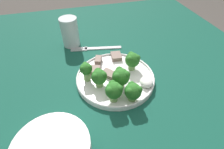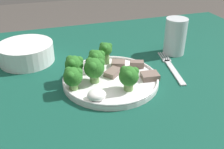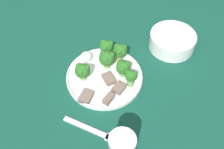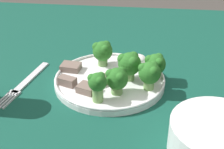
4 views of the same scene
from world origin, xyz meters
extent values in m
cube|color=#114738|center=(0.00, 0.00, 0.73)|extent=(1.33, 1.02, 0.03)
cylinder|color=brown|center=(0.61, -0.45, 0.36)|extent=(0.06, 0.06, 0.72)
cylinder|color=brown|center=(0.61, 0.45, 0.36)|extent=(0.06, 0.06, 0.72)
cylinder|color=white|center=(0.04, 0.04, 0.75)|extent=(0.24, 0.24, 0.01)
torus|color=white|center=(0.04, 0.04, 0.76)|extent=(0.24, 0.24, 0.01)
cube|color=silver|center=(0.22, 0.04, 0.75)|extent=(0.04, 0.14, 0.00)
cube|color=silver|center=(0.24, 0.11, 0.75)|extent=(0.03, 0.02, 0.00)
cube|color=silver|center=(0.25, 0.13, 0.75)|extent=(0.01, 0.05, 0.00)
cube|color=silver|center=(0.25, 0.14, 0.75)|extent=(0.01, 0.05, 0.00)
cube|color=silver|center=(0.24, 0.14, 0.75)|extent=(0.01, 0.05, 0.00)
cube|color=silver|center=(0.23, 0.14, 0.75)|extent=(0.01, 0.05, 0.00)
cylinder|color=silver|center=(0.28, 0.15, 0.80)|extent=(0.07, 0.07, 0.11)
cylinder|color=silver|center=(0.28, 0.15, 0.78)|extent=(0.06, 0.06, 0.06)
cylinder|color=#709E56|center=(0.00, 0.04, 0.77)|extent=(0.02, 0.02, 0.02)
sphere|color=#286B23|center=(0.00, 0.04, 0.80)|extent=(0.05, 0.05, 0.05)
sphere|color=#286B23|center=(0.02, 0.04, 0.81)|extent=(0.02, 0.02, 0.02)
sphere|color=#286B23|center=(-0.01, 0.05, 0.81)|extent=(0.02, 0.02, 0.02)
sphere|color=#286B23|center=(-0.01, 0.03, 0.81)|extent=(0.02, 0.02, 0.02)
cylinder|color=#709E56|center=(-0.06, 0.02, 0.77)|extent=(0.02, 0.02, 0.02)
sphere|color=#286B23|center=(-0.06, 0.02, 0.79)|extent=(0.05, 0.05, 0.05)
sphere|color=#286B23|center=(-0.04, 0.02, 0.80)|extent=(0.02, 0.02, 0.02)
sphere|color=#286B23|center=(-0.06, 0.04, 0.80)|extent=(0.02, 0.02, 0.02)
sphere|color=#286B23|center=(-0.06, 0.01, 0.80)|extent=(0.02, 0.02, 0.02)
cylinder|color=#709E56|center=(0.07, -0.02, 0.77)|extent=(0.02, 0.02, 0.02)
sphere|color=#286B23|center=(0.07, -0.02, 0.80)|extent=(0.05, 0.05, 0.05)
sphere|color=#286B23|center=(0.08, -0.02, 0.81)|extent=(0.02, 0.02, 0.02)
sphere|color=#286B23|center=(0.06, -0.01, 0.81)|extent=(0.02, 0.02, 0.02)
sphere|color=#286B23|center=(0.06, -0.03, 0.81)|extent=(0.02, 0.02, 0.02)
cylinder|color=#709E56|center=(0.02, 0.10, 0.77)|extent=(0.02, 0.02, 0.02)
sphere|color=#286B23|center=(0.02, 0.10, 0.79)|extent=(0.04, 0.04, 0.04)
sphere|color=#286B23|center=(0.03, 0.10, 0.80)|extent=(0.02, 0.02, 0.02)
sphere|color=#286B23|center=(0.01, 0.11, 0.80)|extent=(0.02, 0.02, 0.02)
sphere|color=#286B23|center=(0.01, 0.09, 0.80)|extent=(0.02, 0.02, 0.02)
cylinder|color=#709E56|center=(-0.04, 0.07, 0.77)|extent=(0.02, 0.02, 0.02)
sphere|color=#286B23|center=(-0.04, 0.07, 0.80)|extent=(0.05, 0.05, 0.05)
sphere|color=#286B23|center=(-0.03, 0.07, 0.81)|extent=(0.02, 0.02, 0.02)
sphere|color=#286B23|center=(-0.05, 0.08, 0.81)|extent=(0.02, 0.02, 0.02)
sphere|color=#286B23|center=(-0.05, 0.06, 0.81)|extent=(0.02, 0.02, 0.02)
cylinder|color=#709E56|center=(0.05, 0.13, 0.78)|extent=(0.02, 0.02, 0.03)
sphere|color=#286B23|center=(0.05, 0.13, 0.80)|extent=(0.04, 0.04, 0.04)
sphere|color=#286B23|center=(0.07, 0.13, 0.81)|extent=(0.02, 0.02, 0.02)
sphere|color=#286B23|center=(0.05, 0.14, 0.81)|extent=(0.02, 0.02, 0.02)
sphere|color=#286B23|center=(0.05, 0.12, 0.81)|extent=(0.02, 0.02, 0.02)
cube|color=#756056|center=(0.08, 0.10, 0.77)|extent=(0.05, 0.04, 0.02)
cube|color=#756056|center=(0.05, 0.06, 0.77)|extent=(0.05, 0.05, 0.01)
cube|color=#756056|center=(0.14, 0.01, 0.77)|extent=(0.05, 0.04, 0.01)
cube|color=#756056|center=(0.13, 0.08, 0.77)|extent=(0.04, 0.03, 0.02)
ellipsoid|color=white|center=(-0.01, -0.04, 0.77)|extent=(0.04, 0.04, 0.02)
camera|label=1|loc=(-0.34, 0.16, 1.13)|focal=28.00mm
camera|label=2|loc=(-0.13, -0.50, 1.10)|focal=42.00mm
camera|label=3|loc=(0.54, 0.20, 1.41)|focal=42.00mm
camera|label=4|loc=(-0.03, 0.63, 1.11)|focal=50.00mm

